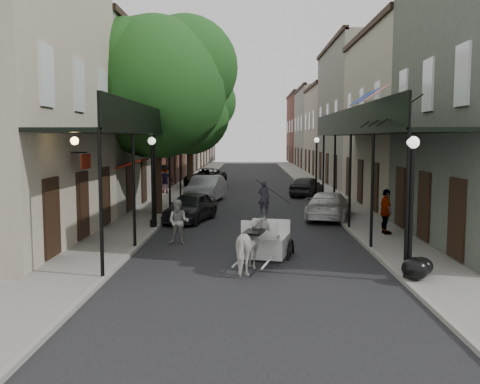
{
  "coord_description": "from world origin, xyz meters",
  "views": [
    {
      "loc": [
        -0.08,
        -15.83,
        3.77
      ],
      "look_at": [
        -0.49,
        5.78,
        1.6
      ],
      "focal_mm": 40.0,
      "sensor_mm": 36.0,
      "label": 1
    }
  ],
  "objects_px": {
    "tree_near": "(165,82)",
    "pedestrian_sidewalk_left": "(165,179)",
    "tree_far": "(194,111)",
    "carriage": "(269,225)",
    "pedestrian_sidewalk_right": "(386,212)",
    "car_right_near": "(329,206)",
    "horse": "(253,246)",
    "car_left_mid": "(206,189)",
    "pedestrian_walking": "(179,222)",
    "lamppost_right_near": "(411,205)",
    "lamppost_right_far": "(316,166)",
    "car_right_far": "(306,186)",
    "lamppost_left": "(153,180)",
    "car_left_far": "(205,177)",
    "car_left_near": "(191,207)"
  },
  "relations": [
    {
      "from": "pedestrian_walking",
      "to": "car_right_far",
      "type": "distance_m",
      "value": 17.17
    },
    {
      "from": "pedestrian_walking",
      "to": "car_left_far",
      "type": "height_order",
      "value": "pedestrian_walking"
    },
    {
      "from": "tree_near",
      "to": "lamppost_right_far",
      "type": "distance_m",
      "value": 12.24
    },
    {
      "from": "lamppost_left",
      "to": "car_left_mid",
      "type": "xyz_separation_m",
      "value": [
        1.38,
        9.71,
        -1.27
      ]
    },
    {
      "from": "tree_far",
      "to": "pedestrian_walking",
      "type": "xyz_separation_m",
      "value": [
        1.61,
        -21.18,
        -5.04
      ]
    },
    {
      "from": "pedestrian_sidewalk_left",
      "to": "lamppost_right_far",
      "type": "bearing_deg",
      "value": 155.54
    },
    {
      "from": "tree_far",
      "to": "pedestrian_sidewalk_left",
      "type": "relative_size",
      "value": 4.54
    },
    {
      "from": "tree_far",
      "to": "car_left_near",
      "type": "xyz_separation_m",
      "value": [
        1.46,
        -15.96,
        -5.17
      ]
    },
    {
      "from": "tree_far",
      "to": "car_right_far",
      "type": "distance_m",
      "value": 10.73
    },
    {
      "from": "tree_near",
      "to": "carriage",
      "type": "xyz_separation_m",
      "value": [
        4.72,
        -8.91,
        -5.52
      ]
    },
    {
      "from": "lamppost_right_near",
      "to": "pedestrian_walking",
      "type": "relative_size",
      "value": 2.32
    },
    {
      "from": "tree_near",
      "to": "pedestrian_sidewalk_left",
      "type": "xyz_separation_m",
      "value": [
        -1.6,
        9.54,
        -5.42
      ]
    },
    {
      "from": "lamppost_right_near",
      "to": "carriage",
      "type": "bearing_deg",
      "value": 137.6
    },
    {
      "from": "carriage",
      "to": "pedestrian_walking",
      "type": "relative_size",
      "value": 1.56
    },
    {
      "from": "pedestrian_sidewalk_left",
      "to": "tree_far",
      "type": "bearing_deg",
      "value": -123.83
    },
    {
      "from": "tree_far",
      "to": "pedestrian_walking",
      "type": "bearing_deg",
      "value": -85.65
    },
    {
      "from": "car_right_near",
      "to": "horse",
      "type": "bearing_deg",
      "value": 85.39
    },
    {
      "from": "carriage",
      "to": "car_left_near",
      "type": "bearing_deg",
      "value": 128.5
    },
    {
      "from": "lamppost_left",
      "to": "horse",
      "type": "xyz_separation_m",
      "value": [
        4.1,
        -7.0,
        -1.3
      ]
    },
    {
      "from": "lamppost_right_far",
      "to": "tree_far",
      "type": "bearing_deg",
      "value": 143.49
    },
    {
      "from": "car_left_near",
      "to": "lamppost_right_near",
      "type": "bearing_deg",
      "value": -41.93
    },
    {
      "from": "horse",
      "to": "pedestrian_sidewalk_right",
      "type": "bearing_deg",
      "value": -119.86
    },
    {
      "from": "tree_far",
      "to": "carriage",
      "type": "bearing_deg",
      "value": -78.24
    },
    {
      "from": "lamppost_right_far",
      "to": "car_right_near",
      "type": "relative_size",
      "value": 0.83
    },
    {
      "from": "horse",
      "to": "car_left_mid",
      "type": "bearing_deg",
      "value": -67.72
    },
    {
      "from": "lamppost_left",
      "to": "car_left_near",
      "type": "distance_m",
      "value": 2.92
    },
    {
      "from": "pedestrian_walking",
      "to": "lamppost_right_near",
      "type": "bearing_deg",
      "value": -28.4
    },
    {
      "from": "pedestrian_sidewalk_right",
      "to": "car_right_near",
      "type": "relative_size",
      "value": 0.39
    },
    {
      "from": "pedestrian_sidewalk_right",
      "to": "car_left_near",
      "type": "xyz_separation_m",
      "value": [
        -7.9,
        3.71,
        -0.32
      ]
    },
    {
      "from": "lamppost_right_near",
      "to": "horse",
      "type": "xyz_separation_m",
      "value": [
        -4.1,
        1.0,
        -1.3
      ]
    },
    {
      "from": "car_right_near",
      "to": "car_right_far",
      "type": "relative_size",
      "value": 1.14
    },
    {
      "from": "tree_near",
      "to": "lamppost_right_far",
      "type": "relative_size",
      "value": 2.6
    },
    {
      "from": "carriage",
      "to": "car_left_far",
      "type": "height_order",
      "value": "carriage"
    },
    {
      "from": "tree_far",
      "to": "lamppost_left",
      "type": "xyz_separation_m",
      "value": [
        0.15,
        -18.18,
        -3.79
      ]
    },
    {
      "from": "car_right_far",
      "to": "pedestrian_sidewalk_right",
      "type": "bearing_deg",
      "value": 115.44
    },
    {
      "from": "car_left_far",
      "to": "lamppost_right_far",
      "type": "bearing_deg",
      "value": -34.5
    },
    {
      "from": "car_left_mid",
      "to": "car_right_far",
      "type": "distance_m",
      "value": 7.12
    },
    {
      "from": "carriage",
      "to": "pedestrian_sidewalk_left",
      "type": "height_order",
      "value": "carriage"
    },
    {
      "from": "lamppost_left",
      "to": "pedestrian_sidewalk_right",
      "type": "height_order",
      "value": "lamppost_left"
    },
    {
      "from": "horse",
      "to": "car_left_mid",
      "type": "distance_m",
      "value": 16.93
    },
    {
      "from": "carriage",
      "to": "pedestrian_sidewalk_right",
      "type": "relative_size",
      "value": 1.44
    },
    {
      "from": "lamppost_left",
      "to": "lamppost_right_far",
      "type": "xyz_separation_m",
      "value": [
        8.2,
        12.0,
        0.0
      ]
    },
    {
      "from": "tree_near",
      "to": "pedestrian_sidewalk_right",
      "type": "distance_m",
      "value": 12.22
    },
    {
      "from": "carriage",
      "to": "car_right_near",
      "type": "height_order",
      "value": "carriage"
    },
    {
      "from": "pedestrian_walking",
      "to": "pedestrian_sidewalk_left",
      "type": "relative_size",
      "value": 0.84
    },
    {
      "from": "lamppost_right_near",
      "to": "car_left_far",
      "type": "distance_m",
      "value": 29.04
    },
    {
      "from": "carriage",
      "to": "car_right_near",
      "type": "relative_size",
      "value": 0.56
    },
    {
      "from": "carriage",
      "to": "lamppost_left",
      "type": "bearing_deg",
      "value": 147.36
    },
    {
      "from": "tree_far",
      "to": "car_right_near",
      "type": "bearing_deg",
      "value": -62.67
    },
    {
      "from": "lamppost_right_far",
      "to": "carriage",
      "type": "distance_m",
      "value": 17.15
    }
  ]
}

